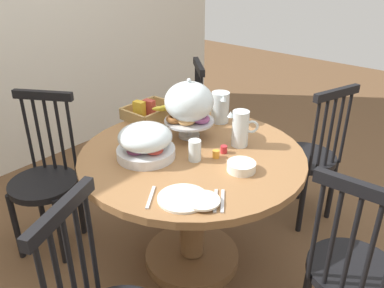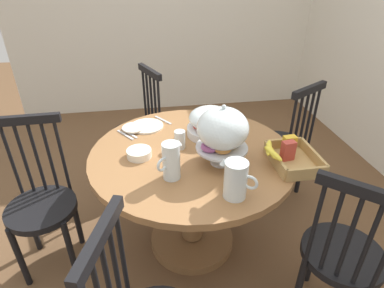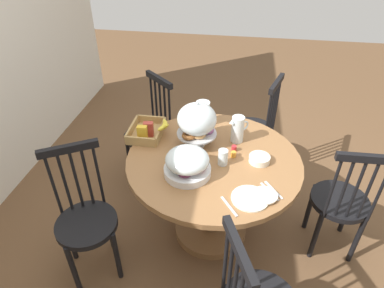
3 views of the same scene
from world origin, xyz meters
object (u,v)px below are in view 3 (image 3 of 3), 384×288
(orange_juice_pitcher, at_px, (203,114))
(milk_pitcher, at_px, (238,130))
(cereal_basket, at_px, (149,131))
(drinking_glass, at_px, (223,157))
(windsor_chair_host_seat, at_px, (254,130))
(windsor_chair_near_window, at_px, (150,134))
(china_plate_large, at_px, (250,198))
(windsor_chair_by_cabinet, at_px, (86,221))
(cereal_bowl, at_px, (259,159))
(dining_table, at_px, (213,182))
(pastry_stand_with_dome, at_px, (197,121))
(china_plate_small, at_px, (265,195))
(windsor_chair_far_side, at_px, (340,203))
(fruit_platter_covered, at_px, (187,163))

(orange_juice_pitcher, relative_size, milk_pitcher, 0.95)
(cereal_basket, distance_m, drinking_glass, 0.62)
(milk_pitcher, bearing_deg, windsor_chair_host_seat, -14.16)
(windsor_chair_near_window, distance_m, china_plate_large, 1.36)
(windsor_chair_by_cabinet, height_order, cereal_basket, windsor_chair_by_cabinet)
(windsor_chair_host_seat, relative_size, cereal_bowl, 6.96)
(dining_table, bearing_deg, pastry_stand_with_dome, 44.92)
(dining_table, bearing_deg, windsor_chair_near_window, 45.61)
(cereal_basket, height_order, drinking_glass, cereal_basket)
(drinking_glass, bearing_deg, pastry_stand_with_dome, 46.39)
(china_plate_large, xyz_separation_m, cereal_bowl, (0.37, -0.05, 0.02))
(orange_juice_pitcher, height_order, china_plate_small, orange_juice_pitcher)
(milk_pitcher, height_order, china_plate_large, milk_pitcher)
(pastry_stand_with_dome, height_order, china_plate_large, pastry_stand_with_dome)
(windsor_chair_far_side, xyz_separation_m, china_plate_small, (-0.33, 0.56, 0.30))
(cereal_basket, xyz_separation_m, cereal_bowl, (-0.19, -0.81, -0.02))
(windsor_chair_near_window, bearing_deg, cereal_basket, -162.83)
(china_plate_large, bearing_deg, windsor_chair_host_seat, -2.30)
(windsor_chair_near_window, relative_size, china_plate_small, 6.50)
(windsor_chair_by_cabinet, distance_m, china_plate_small, 1.16)
(windsor_chair_by_cabinet, distance_m, orange_juice_pitcher, 1.14)
(windsor_chair_by_cabinet, relative_size, pastry_stand_with_dome, 2.83)
(orange_juice_pitcher, height_order, drinking_glass, orange_juice_pitcher)
(pastry_stand_with_dome, relative_size, drinking_glass, 3.13)
(dining_table, height_order, milk_pitcher, milk_pitcher)
(orange_juice_pitcher, xyz_separation_m, china_plate_large, (-0.78, -0.38, -0.08))
(china_plate_small, bearing_deg, pastry_stand_with_dome, 45.40)
(drinking_glass, bearing_deg, windsor_chair_host_seat, -14.56)
(fruit_platter_covered, bearing_deg, drinking_glass, -57.57)
(windsor_chair_near_window, xyz_separation_m, pastry_stand_with_dome, (-0.49, -0.50, 0.48))
(dining_table, relative_size, windsor_chair_host_seat, 1.22)
(pastry_stand_with_dome, relative_size, china_plate_small, 2.29)
(cereal_basket, distance_m, cereal_bowl, 0.83)
(drinking_glass, bearing_deg, china_plate_large, -148.58)
(windsor_chair_by_cabinet, distance_m, windsor_chair_host_seat, 1.67)
(drinking_glass, bearing_deg, china_plate_small, -135.32)
(milk_pitcher, distance_m, cereal_basket, 0.65)
(dining_table, relative_size, china_plate_large, 5.40)
(windsor_chair_near_window, relative_size, drinking_glass, 8.86)
(windsor_chair_host_seat, distance_m, orange_juice_pitcher, 0.71)
(fruit_platter_covered, distance_m, drinking_glass, 0.25)
(windsor_chair_far_side, relative_size, fruit_platter_covered, 3.25)
(windsor_chair_far_side, height_order, fruit_platter_covered, windsor_chair_far_side)
(windsor_chair_far_side, height_order, cereal_basket, windsor_chair_far_side)
(dining_table, bearing_deg, china_plate_small, -134.40)
(orange_juice_pitcher, distance_m, cereal_bowl, 0.61)
(milk_pitcher, distance_m, drinking_glass, 0.30)
(windsor_chair_host_seat, xyz_separation_m, orange_juice_pitcher, (-0.42, 0.43, 0.37))
(milk_pitcher, bearing_deg, fruit_platter_covered, 145.33)
(dining_table, xyz_separation_m, drinking_glass, (-0.05, -0.06, 0.27))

